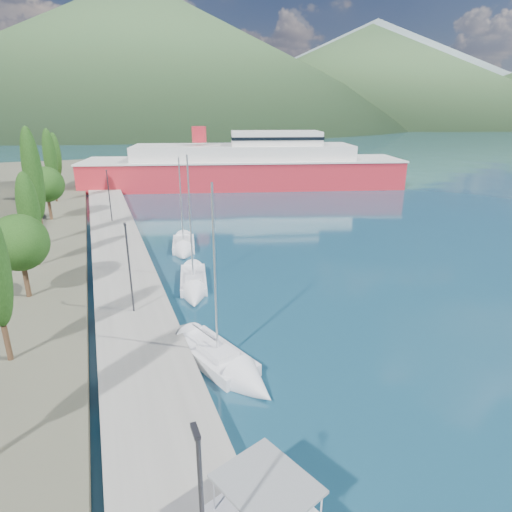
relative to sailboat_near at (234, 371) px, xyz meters
name	(u,v)px	position (x,y,z in m)	size (l,w,h in m)	color
ground	(129,156)	(4.61, 114.76, -0.31)	(1400.00, 1400.00, 0.00)	navy
quay	(121,259)	(-4.39, 20.76, 0.09)	(5.00, 88.00, 0.80)	gray
hills_far	(194,58)	(143.19, 613.49, 77.08)	(1480.00, 900.00, 180.00)	gray
hills_near	(215,63)	(102.65, 367.26, 48.87)	(1010.00, 520.00, 115.00)	#375630
tree_row	(35,195)	(-11.34, 26.79, 5.54)	(4.25, 64.65, 11.52)	#47301E
lamp_posts	(126,256)	(-4.39, 10.50, 3.78)	(0.15, 46.15, 6.06)	#2D2D33
sailboat_near	(234,371)	(0.00, 0.00, 0.00)	(4.71, 8.19, 11.29)	silver
sailboat_mid	(194,289)	(0.46, 11.69, -0.02)	(3.67, 8.12, 11.32)	silver
sailboat_far	(184,250)	(1.74, 21.77, -0.02)	(3.56, 7.17, 10.10)	silver
ferry	(245,168)	(20.03, 55.02, 3.11)	(57.65, 27.18, 11.23)	red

